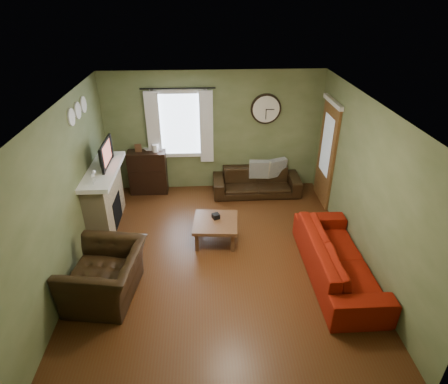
{
  "coord_description": "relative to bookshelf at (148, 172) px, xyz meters",
  "views": [
    {
      "loc": [
        -0.21,
        -5.03,
        4.07
      ],
      "look_at": [
        0.1,
        0.4,
        1.05
      ],
      "focal_mm": 30.0,
      "sensor_mm": 36.0,
      "label": 1
    }
  ],
  "objects": [
    {
      "name": "floor",
      "position": [
        1.45,
        -2.41,
        -0.48
      ],
      "size": [
        4.6,
        5.2,
        0.0
      ],
      "primitive_type": "cube",
      "color": "#452410",
      "rests_on": "ground"
    },
    {
      "name": "ceiling",
      "position": [
        1.45,
        -2.41,
        2.12
      ],
      "size": [
        4.6,
        5.2,
        0.0
      ],
      "primitive_type": "cube",
      "color": "white",
      "rests_on": "ground"
    },
    {
      "name": "wall_left",
      "position": [
        -0.85,
        -2.41,
        0.82
      ],
      "size": [
        0.0,
        5.2,
        2.6
      ],
      "primitive_type": "cube",
      "color": "#606D42",
      "rests_on": "ground"
    },
    {
      "name": "wall_right",
      "position": [
        3.75,
        -2.41,
        0.82
      ],
      "size": [
        0.0,
        5.2,
        2.6
      ],
      "primitive_type": "cube",
      "color": "#606D42",
      "rests_on": "ground"
    },
    {
      "name": "wall_back",
      "position": [
        1.45,
        0.19,
        0.82
      ],
      "size": [
        4.6,
        0.0,
        2.6
      ],
      "primitive_type": "cube",
      "color": "#606D42",
      "rests_on": "ground"
    },
    {
      "name": "wall_front",
      "position": [
        1.45,
        -5.01,
        0.82
      ],
      "size": [
        4.6,
        0.0,
        2.6
      ],
      "primitive_type": "cube",
      "color": "#606D42",
      "rests_on": "ground"
    },
    {
      "name": "fireplace",
      "position": [
        -0.65,
        -1.26,
        0.07
      ],
      "size": [
        0.4,
        1.4,
        1.1
      ],
      "primitive_type": "cube",
      "color": "tan",
      "rests_on": "floor"
    },
    {
      "name": "firebox",
      "position": [
        -0.46,
        -1.26,
        -0.18
      ],
      "size": [
        0.04,
        0.6,
        0.55
      ],
      "primitive_type": "cube",
      "color": "black",
      "rests_on": "fireplace"
    },
    {
      "name": "mantel",
      "position": [
        -0.62,
        -1.26,
        0.66
      ],
      "size": [
        0.58,
        1.6,
        0.08
      ],
      "primitive_type": "cube",
      "color": "white",
      "rests_on": "fireplace"
    },
    {
      "name": "tv",
      "position": [
        -0.6,
        -1.11,
        0.87
      ],
      "size": [
        0.08,
        0.6,
        0.35
      ],
      "primitive_type": "imported",
      "rotation": [
        0.0,
        0.0,
        1.57
      ],
      "color": "black",
      "rests_on": "mantel"
    },
    {
      "name": "tv_screen",
      "position": [
        -0.52,
        -1.11,
        0.93
      ],
      "size": [
        0.02,
        0.62,
        0.36
      ],
      "primitive_type": "cube",
      "color": "#994C3F",
      "rests_on": "mantel"
    },
    {
      "name": "medallion_left",
      "position": [
        -0.83,
        -1.61,
        1.77
      ],
      "size": [
        0.28,
        0.28,
        0.03
      ],
      "primitive_type": "cylinder",
      "color": "white",
      "rests_on": "wall_left"
    },
    {
      "name": "medallion_mid",
      "position": [
        -0.83,
        -1.26,
        1.77
      ],
      "size": [
        0.28,
        0.28,
        0.03
      ],
      "primitive_type": "cylinder",
      "color": "white",
      "rests_on": "wall_left"
    },
    {
      "name": "medallion_right",
      "position": [
        -0.83,
        -0.91,
        1.77
      ],
      "size": [
        0.28,
        0.28,
        0.03
      ],
      "primitive_type": "cylinder",
      "color": "white",
      "rests_on": "wall_left"
    },
    {
      "name": "window_pane",
      "position": [
        0.75,
        0.17,
        1.02
      ],
      "size": [
        1.0,
        0.02,
        1.3
      ],
      "primitive_type": null,
      "color": "silver",
      "rests_on": "wall_back"
    },
    {
      "name": "curtain_rod",
      "position": [
        0.75,
        0.07,
        1.79
      ],
      "size": [
        0.03,
        0.03,
        1.5
      ],
      "primitive_type": "cylinder",
      "color": "black",
      "rests_on": "wall_back"
    },
    {
      "name": "curtain_left",
      "position": [
        0.2,
        0.07,
        0.97
      ],
      "size": [
        0.28,
        0.04,
        1.55
      ],
      "primitive_type": "cube",
      "color": "white",
      "rests_on": "wall_back"
    },
    {
      "name": "curtain_right",
      "position": [
        1.3,
        0.07,
        0.97
      ],
      "size": [
        0.28,
        0.04,
        1.55
      ],
      "primitive_type": "cube",
      "color": "white",
      "rests_on": "wall_back"
    },
    {
      "name": "wall_clock",
      "position": [
        2.55,
        0.14,
        1.32
      ],
      "size": [
        0.64,
        0.06,
        0.64
      ],
      "primitive_type": null,
      "color": "white",
      "rests_on": "wall_back"
    },
    {
      "name": "door",
      "position": [
        3.72,
        -0.56,
        0.57
      ],
      "size": [
        0.05,
        0.9,
        2.1
      ],
      "primitive_type": "cube",
      "color": "brown",
      "rests_on": "floor"
    },
    {
      "name": "bookshelf",
      "position": [
        0.0,
        0.0,
        0.0
      ],
      "size": [
        0.81,
        0.34,
        0.96
      ],
      "primitive_type": null,
      "color": "black",
      "rests_on": "floor"
    },
    {
      "name": "book",
      "position": [
        -0.05,
        0.12,
        0.48
      ],
      "size": [
        0.24,
        0.25,
        0.02
      ],
      "primitive_type": "imported",
      "rotation": [
        0.0,
        0.0,
        0.56
      ],
      "color": "brown",
      "rests_on": "bookshelf"
    },
    {
      "name": "sofa_brown",
      "position": [
        2.37,
        -0.2,
        -0.2
      ],
      "size": [
        1.89,
        0.74,
        0.55
      ],
      "primitive_type": "imported",
      "color": "black",
      "rests_on": "floor"
    },
    {
      "name": "pillow_left",
      "position": [
        2.42,
        -0.13,
        0.07
      ],
      "size": [
        0.43,
        0.16,
        0.42
      ],
      "primitive_type": "cube",
      "rotation": [
        0.0,
        0.0,
        -0.08
      ],
      "color": "gray",
      "rests_on": "sofa_brown"
    },
    {
      "name": "pillow_right",
      "position": [
        2.81,
        -0.08,
        0.07
      ],
      "size": [
        0.44,
        0.27,
        0.43
      ],
      "primitive_type": "cube",
      "rotation": [
        0.0,
        0.0,
        0.36
      ],
      "color": "gray",
      "rests_on": "sofa_brown"
    },
    {
      "name": "sofa_red",
      "position": [
        3.28,
        -2.95,
        -0.15
      ],
      "size": [
        0.9,
        2.29,
        0.67
      ],
      "primitive_type": "imported",
      "rotation": [
        0.0,
        0.0,
        1.57
      ],
      "color": "maroon",
      "rests_on": "floor"
    },
    {
      "name": "armchair",
      "position": [
        -0.24,
        -3.19,
        -0.1
      ],
      "size": [
        1.18,
        1.3,
        0.76
      ],
      "primitive_type": "imported",
      "rotation": [
        0.0,
        0.0,
        -1.72
      ],
      "color": "black",
      "rests_on": "floor"
    },
    {
      "name": "coffee_table",
      "position": [
        1.4,
        -1.91,
        -0.27
      ],
      "size": [
        0.84,
        0.84,
        0.41
      ],
      "primitive_type": null,
      "rotation": [
        0.0,
        0.0,
        -0.09
      ],
      "color": "brown",
      "rests_on": "floor"
    },
    {
      "name": "tissue_box",
      "position": [
        1.41,
        -1.82,
        -0.08
      ],
      "size": [
        0.16,
        0.16,
        0.09
      ],
      "primitive_type": "cube",
      "rotation": [
        0.0,
        0.0,
        0.4
      ],
      "color": "black",
      "rests_on": "coffee_table"
    },
    {
      "name": "wine_glass_a",
      "position": [
        -0.6,
        -1.87,
        0.79
      ],
      "size": [
        0.07,
        0.07,
        0.19
      ],
      "primitive_type": null,
      "color": "white",
      "rests_on": "mantel"
    },
    {
      "name": "wine_glass_b",
      "position": [
        -0.6,
        -1.76,
        0.8
      ],
      "size": [
        0.07,
        0.07,
        0.21
      ],
      "primitive_type": null,
      "color": "white",
      "rests_on": "mantel"
    }
  ]
}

